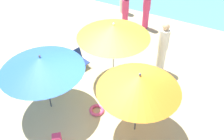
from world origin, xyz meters
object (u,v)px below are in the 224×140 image
Objects in this scene: beach_chair_a at (78,60)px; swim_ring at (97,110)px; umbrella_blue at (41,63)px; umbrella_yellow at (114,31)px; beach_bag at (57,140)px; person_d at (163,48)px; person_b at (146,9)px; beach_chair_b at (14,82)px; person_c at (125,14)px; umbrella_orange at (139,82)px.

swim_ring is (1.65, -1.42, -0.24)m from beach_chair_a.
beach_chair_a is at bearing 101.91° from umbrella_blue.
umbrella_yellow is 6.26× the size of beach_bag.
person_d is at bearing 71.24° from swim_ring.
beach_chair_b is at bearing -0.93° from person_b.
umbrella_yellow is 1.27× the size of person_c.
umbrella_orange is 2.85× the size of beach_chair_a.
umbrella_yellow is at bearing 100.79° from swim_ring.
beach_chair_a is 0.41× the size of person_c.
umbrella_blue reaches higher than person_c.
umbrella_blue is 5.62m from person_b.
beach_chair_a is at bearing -122.40° from person_d.
person_b is (0.94, 3.64, 0.58)m from beach_chair_a.
person_c is (0.39, 2.78, 0.57)m from beach_chair_a.
umbrella_orange is at bearing -45.27° from umbrella_yellow.
beach_bag is (0.00, -2.85, -1.62)m from umbrella_yellow.
beach_chair_b is (-2.35, -1.96, -1.45)m from umbrella_yellow.
person_b is 5.01× the size of beach_bag.
beach_chair_b is (-1.38, -0.00, -1.24)m from umbrella_blue.
umbrella_orange is (1.48, -1.49, -0.12)m from umbrella_yellow.
person_c reaches higher than swim_ring.
umbrella_blue is at bearing 77.26° from person_c.
umbrella_blue is at bearing -13.68° from beach_chair_b.
beach_bag is (0.43, -6.44, -0.70)m from person_b.
person_b is 1.02× the size of person_c.
umbrella_orange is 3.06× the size of beach_chair_b.
person_b is (-1.91, 5.09, -0.80)m from umbrella_orange.
beach_bag is (-1.17, -3.99, -0.73)m from person_d.
swim_ring is at bearing 93.85° from person_c.
person_b is at bearing 110.61° from umbrella_orange.
umbrella_orange is at bearing -1.32° from swim_ring.
person_b is at bearing -135.67° from person_c.
beach_chair_a is at bearing -177.98° from umbrella_yellow.
swim_ring is 1.42m from beach_bag.
beach_chair_b reaches higher than swim_ring.
umbrella_orange is at bearing 42.51° from beach_bag.
person_c is (1.37, 4.69, 0.51)m from beach_chair_b.
person_b is at bearing 93.84° from beach_bag.
person_c is 2.67m from person_d.
beach_chair_a is at bearing 49.20° from beach_chair_b.
person_b is 6.49m from beach_bag.
beach_chair_a is 1.07× the size of beach_chair_b.
umbrella_blue is 5.05× the size of swim_ring.
umbrella_yellow is at bearing 26.08° from beach_chair_b.
person_b is 0.96× the size of person_d.
person_b reaches higher than beach_bag.
beach_bag is at bearing -73.81° from person_d.
person_d is 2.89m from swim_ring.
person_d is 4.23m from beach_bag.
beach_chair_b is (-3.83, -0.47, -1.33)m from umbrella_orange.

